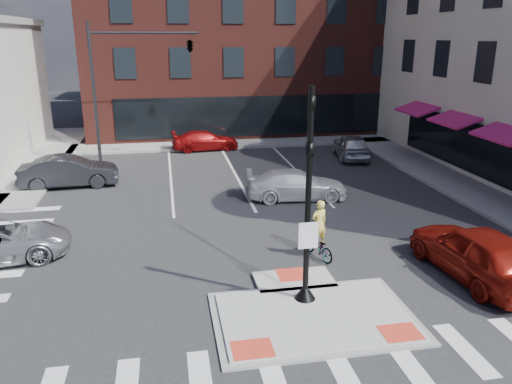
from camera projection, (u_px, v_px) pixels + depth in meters
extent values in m
plane|color=#28282B|center=(309.00, 309.00, 13.89)|extent=(120.00, 120.00, 0.00)
cube|color=gray|center=(314.00, 318.00, 13.41)|extent=(5.40, 3.60, 0.06)
cube|color=#A8A8A3|center=(314.00, 317.00, 13.40)|extent=(5.00, 3.20, 0.12)
cube|color=#A8A8A3|center=(294.00, 281.00, 15.37)|extent=(2.40, 1.40, 0.12)
cube|color=red|center=(252.00, 349.00, 11.93)|extent=(1.00, 0.80, 0.01)
cube|color=red|center=(400.00, 332.00, 12.59)|extent=(1.00, 0.80, 0.01)
cube|color=red|center=(292.00, 274.00, 15.63)|extent=(0.90, 0.90, 0.01)
cube|color=gray|center=(46.00, 158.00, 30.71)|extent=(3.00, 20.00, 0.15)
cube|color=gray|center=(460.00, 185.00, 25.11)|extent=(3.00, 24.00, 0.15)
cube|color=gray|center=(262.00, 142.00, 35.01)|extent=(26.00, 3.00, 0.15)
cube|color=#56201A|center=(239.00, 32.00, 42.15)|extent=(24.00, 18.00, 15.00)
cube|color=black|center=(259.00, 116.00, 35.43)|extent=(20.00, 0.12, 2.80)
cube|color=black|center=(486.00, 152.00, 24.83)|extent=(0.12, 16.00, 2.60)
cube|color=#D91C73|center=(476.00, 126.00, 24.31)|extent=(1.46, 3.00, 0.58)
cube|color=#D91C73|center=(417.00, 109.00, 29.93)|extent=(1.46, 3.00, 0.58)
cube|color=slate|center=(158.00, 55.00, 60.44)|extent=(10.00, 12.00, 10.00)
cube|color=brown|center=(260.00, 45.00, 64.27)|extent=(12.00, 12.00, 12.00)
cone|color=black|center=(305.00, 291.00, 14.16)|extent=(0.60, 0.60, 0.45)
cylinder|color=black|center=(308.00, 196.00, 13.30)|extent=(0.16, 0.16, 5.80)
cube|color=white|center=(308.00, 236.00, 13.52)|extent=(0.55, 0.04, 0.75)
imported|color=black|center=(311.00, 117.00, 12.67)|extent=(0.18, 0.22, 1.10)
imported|color=black|center=(309.00, 163.00, 13.03)|extent=(0.18, 0.22, 1.10)
cylinder|color=black|center=(94.00, 96.00, 28.26)|extent=(0.20, 0.20, 8.00)
cylinder|color=black|center=(144.00, 33.00, 27.75)|extent=(6.00, 0.14, 0.14)
imported|color=black|center=(190.00, 44.00, 28.37)|extent=(0.48, 2.24, 0.90)
imported|color=maroon|center=(477.00, 252.00, 15.47)|extent=(2.47, 5.18, 1.71)
imported|color=silver|center=(296.00, 185.00, 23.06)|extent=(4.81, 2.31, 1.35)
imported|color=#25262A|center=(69.00, 171.00, 24.89)|extent=(4.83, 1.96, 1.56)
imported|color=silver|center=(351.00, 146.00, 30.71)|extent=(2.40, 4.59, 1.49)
imported|color=#9B0E0E|center=(205.00, 140.00, 32.89)|extent=(4.48, 2.10, 1.27)
imported|color=#3F3F44|center=(318.00, 246.00, 17.00)|extent=(1.00, 1.69, 0.84)
imported|color=#EED354|center=(319.00, 223.00, 16.75)|extent=(0.67, 0.54, 1.61)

